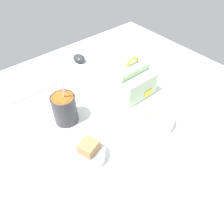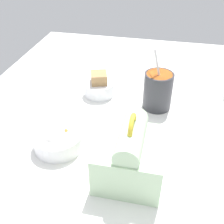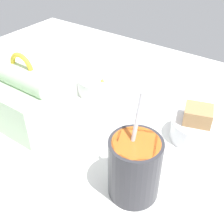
{
  "view_description": "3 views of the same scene",
  "coord_description": "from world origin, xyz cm",
  "px_view_note": "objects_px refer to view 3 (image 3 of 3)",
  "views": [
    {
      "loc": [
        -34.65,
        -49.63,
        65.07
      ],
      "look_at": [
        1.84,
        -6.15,
        7.0
      ],
      "focal_mm": 35.0,
      "sensor_mm": 36.0,
      "label": 1
    },
    {
      "loc": [
        65.51,
        7.87,
        53.2
      ],
      "look_at": [
        1.84,
        -6.15,
        7.0
      ],
      "focal_mm": 45.0,
      "sensor_mm": 36.0,
      "label": 2
    },
    {
      "loc": [
        -26.88,
        34.4,
        43.93
      ],
      "look_at": [
        1.84,
        -6.15,
        7.0
      ],
      "focal_mm": 45.0,
      "sensor_mm": 36.0,
      "label": 3
    }
  ],
  "objects_px": {
    "soup_cup": "(134,167)",
    "bento_bowl_sandwich": "(195,127)",
    "lunch_bag": "(29,99)",
    "bento_bowl_snacks": "(102,83)"
  },
  "relations": [
    {
      "from": "lunch_bag",
      "to": "soup_cup",
      "type": "bearing_deg",
      "value": 173.24
    },
    {
      "from": "soup_cup",
      "to": "bento_bowl_sandwich",
      "type": "xyz_separation_m",
      "value": [
        -0.03,
        -0.2,
        -0.03
      ]
    },
    {
      "from": "bento_bowl_sandwich",
      "to": "soup_cup",
      "type": "bearing_deg",
      "value": 80.39
    },
    {
      "from": "soup_cup",
      "to": "bento_bowl_snacks",
      "type": "distance_m",
      "value": 0.35
    },
    {
      "from": "soup_cup",
      "to": "bento_bowl_sandwich",
      "type": "distance_m",
      "value": 0.2
    },
    {
      "from": "lunch_bag",
      "to": "bento_bowl_snacks",
      "type": "height_order",
      "value": "lunch_bag"
    },
    {
      "from": "lunch_bag",
      "to": "bento_bowl_snacks",
      "type": "xyz_separation_m",
      "value": [
        -0.06,
        -0.2,
        -0.04
      ]
    },
    {
      "from": "lunch_bag",
      "to": "soup_cup",
      "type": "xyz_separation_m",
      "value": [
        -0.31,
        0.04,
        -0.0
      ]
    },
    {
      "from": "soup_cup",
      "to": "bento_bowl_snacks",
      "type": "bearing_deg",
      "value": -43.53
    },
    {
      "from": "soup_cup",
      "to": "bento_bowl_snacks",
      "type": "height_order",
      "value": "soup_cup"
    }
  ]
}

